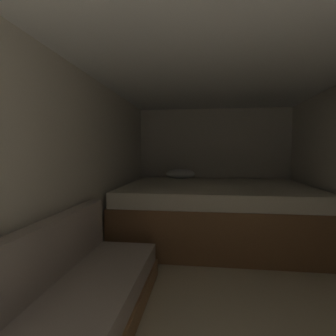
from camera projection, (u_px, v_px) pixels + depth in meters
name	position (u px, v px, depth m)	size (l,w,h in m)	color
ground_plane	(223.00, 292.00, 2.32)	(7.05, 7.05, 0.00)	beige
wall_back	(213.00, 165.00, 4.78)	(2.72, 0.05, 1.97)	beige
wall_left	(74.00, 177.00, 2.43)	(0.05, 5.05, 1.97)	beige
ceiling_slab	(226.00, 56.00, 2.20)	(2.72, 5.05, 0.05)	white
bed	(215.00, 211.00, 3.77)	(2.50, 1.98, 0.92)	brown
sofa_left	(60.00, 318.00, 1.59)	(0.68, 2.24, 0.73)	#9E7247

